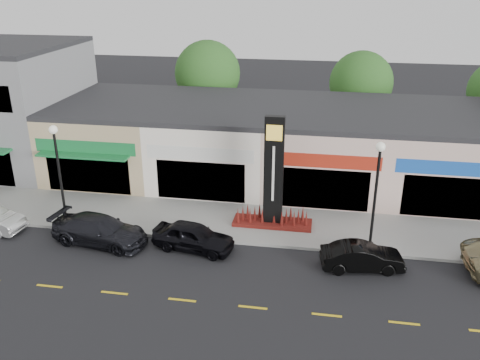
{
  "coord_description": "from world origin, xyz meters",
  "views": [
    {
      "loc": [
        5.38,
        -20.08,
        12.78
      ],
      "look_at": [
        1.27,
        4.0,
        2.7
      ],
      "focal_mm": 38.0,
      "sensor_mm": 36.0,
      "label": 1
    }
  ],
  "objects_px": {
    "lamp_west_near": "(58,165)",
    "car_dark_sedan": "(100,230)",
    "car_black_sedan": "(193,237)",
    "lamp_east_near": "(376,186)",
    "car_black_conv": "(362,257)",
    "pylon_sign": "(273,188)"
  },
  "relations": [
    {
      "from": "lamp_west_near",
      "to": "pylon_sign",
      "type": "xyz_separation_m",
      "value": [
        11.0,
        1.7,
        -1.2
      ]
    },
    {
      "from": "car_dark_sedan",
      "to": "car_black_sedan",
      "type": "bearing_deg",
      "value": -79.16
    },
    {
      "from": "pylon_sign",
      "to": "car_black_sedan",
      "type": "distance_m",
      "value": 4.93
    },
    {
      "from": "car_black_conv",
      "to": "car_dark_sedan",
      "type": "bearing_deg",
      "value": 80.21
    },
    {
      "from": "lamp_west_near",
      "to": "lamp_east_near",
      "type": "relative_size",
      "value": 1.0
    },
    {
      "from": "lamp_east_near",
      "to": "pylon_sign",
      "type": "height_order",
      "value": "pylon_sign"
    },
    {
      "from": "lamp_west_near",
      "to": "pylon_sign",
      "type": "bearing_deg",
      "value": 8.77
    },
    {
      "from": "lamp_west_near",
      "to": "car_black_sedan",
      "type": "relative_size",
      "value": 1.35
    },
    {
      "from": "lamp_east_near",
      "to": "car_black_conv",
      "type": "height_order",
      "value": "lamp_east_near"
    },
    {
      "from": "lamp_west_near",
      "to": "car_dark_sedan",
      "type": "height_order",
      "value": "lamp_west_near"
    },
    {
      "from": "lamp_east_near",
      "to": "car_black_conv",
      "type": "relative_size",
      "value": 1.45
    },
    {
      "from": "lamp_east_near",
      "to": "car_black_conv",
      "type": "distance_m",
      "value": 3.38
    },
    {
      "from": "pylon_sign",
      "to": "car_black_sedan",
      "type": "xyz_separation_m",
      "value": [
        -3.58,
        -2.99,
        -1.58
      ]
    },
    {
      "from": "lamp_west_near",
      "to": "car_black_conv",
      "type": "distance_m",
      "value": 15.88
    },
    {
      "from": "pylon_sign",
      "to": "car_black_conv",
      "type": "xyz_separation_m",
      "value": [
        4.52,
        -3.44,
        -1.65
      ]
    },
    {
      "from": "car_dark_sedan",
      "to": "car_black_conv",
      "type": "bearing_deg",
      "value": -82.65
    },
    {
      "from": "lamp_east_near",
      "to": "car_dark_sedan",
      "type": "height_order",
      "value": "lamp_east_near"
    },
    {
      "from": "pylon_sign",
      "to": "lamp_west_near",
      "type": "bearing_deg",
      "value": -171.23
    },
    {
      "from": "car_dark_sedan",
      "to": "lamp_east_near",
      "type": "bearing_deg",
      "value": -75.15
    },
    {
      "from": "lamp_east_near",
      "to": "pylon_sign",
      "type": "bearing_deg",
      "value": 161.25
    },
    {
      "from": "pylon_sign",
      "to": "car_dark_sedan",
      "type": "xyz_separation_m",
      "value": [
        -8.38,
        -3.19,
        -1.56
      ]
    },
    {
      "from": "pylon_sign",
      "to": "car_black_sedan",
      "type": "height_order",
      "value": "pylon_sign"
    }
  ]
}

